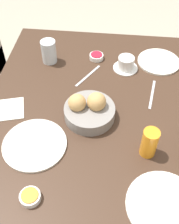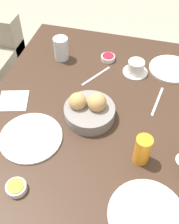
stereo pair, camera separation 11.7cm
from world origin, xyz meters
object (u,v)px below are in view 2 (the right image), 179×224
(coffee_cup, at_px, (136,68))
(knife_silver, at_px, (96,76))
(juice_glass, at_px, (142,150))
(plate_near_right, at_px, (171,69))
(jam_bowl_berry, at_px, (108,58))
(napkin, at_px, (13,101))
(plate_far_center, at_px, (31,137))
(jam_bowl_honey, at_px, (16,188))
(water_tumbler, at_px, (61,48))
(bread_basket, at_px, (89,110))
(fork_silver, at_px, (157,101))
(plate_near_left, at_px, (147,215))

(coffee_cup, relative_size, knife_silver, 0.73)
(juice_glass, bearing_deg, plate_near_right, -7.60)
(jam_bowl_berry, xyz_separation_m, napkin, (-0.40, 0.34, -0.01))
(plate_far_center, height_order, jam_bowl_honey, jam_bowl_honey)
(plate_near_right, relative_size, jam_bowl_honey, 3.01)
(plate_near_right, height_order, juice_glass, juice_glass)
(plate_far_center, relative_size, water_tumbler, 2.14)
(bread_basket, relative_size, coffee_cup, 1.74)
(coffee_cup, bearing_deg, juice_glass, -169.20)
(plate_far_center, relative_size, coffee_cup, 2.05)
(fork_silver, bearing_deg, jam_bowl_honey, 142.20)
(coffee_cup, bearing_deg, plate_near_left, -168.40)
(plate_near_left, height_order, jam_bowl_berry, jam_bowl_berry)
(plate_far_center, xyz_separation_m, coffee_cup, (0.51, -0.34, 0.03))
(coffee_cup, relative_size, jam_bowl_berry, 1.71)
(bread_basket, height_order, plate_near_right, bread_basket)
(plate_near_right, xyz_separation_m, juice_glass, (-0.56, 0.07, 0.06))
(bread_basket, bearing_deg, knife_silver, 7.43)
(coffee_cup, bearing_deg, plate_near_right, -68.07)
(plate_far_center, bearing_deg, plate_near_left, -112.00)
(bread_basket, height_order, napkin, bread_basket)
(plate_near_left, relative_size, knife_silver, 1.53)
(plate_near_left, xyz_separation_m, jam_bowl_berry, (0.77, 0.30, 0.01))
(plate_far_center, bearing_deg, jam_bowl_berry, -18.24)
(plate_far_center, relative_size, jam_bowl_berry, 3.51)
(plate_near_left, distance_m, plate_near_right, 0.77)
(coffee_cup, distance_m, fork_silver, 0.22)
(bread_basket, bearing_deg, jam_bowl_berry, 0.84)
(juice_glass, height_order, coffee_cup, juice_glass)
(napkin, bearing_deg, juice_glass, -104.95)
(jam_bowl_honey, height_order, knife_silver, jam_bowl_honey)
(plate_near_left, xyz_separation_m, fork_silver, (0.53, 0.02, -0.00))
(coffee_cup, distance_m, jam_bowl_berry, 0.17)
(juice_glass, distance_m, coffee_cup, 0.50)
(plate_near_right, distance_m, jam_bowl_berry, 0.32)
(plate_near_left, distance_m, plate_far_center, 0.52)
(plate_near_left, bearing_deg, napkin, 60.16)
(fork_silver, bearing_deg, plate_near_left, -178.09)
(fork_silver, height_order, knife_silver, same)
(jam_bowl_berry, bearing_deg, plate_far_center, 161.76)
(jam_bowl_honey, bearing_deg, juice_glass, -59.67)
(fork_silver, bearing_deg, plate_far_center, 125.62)
(juice_glass, bearing_deg, napkin, 75.05)
(jam_bowl_berry, distance_m, napkin, 0.53)
(bread_basket, relative_size, plate_near_left, 0.83)
(knife_silver, bearing_deg, coffee_cup, -67.03)
(juice_glass, xyz_separation_m, napkin, (0.16, 0.59, -0.06))
(plate_near_left, relative_size, coffee_cup, 2.09)
(plate_near_right, relative_size, coffee_cup, 1.76)
(water_tumbler, xyz_separation_m, jam_bowl_honey, (-0.74, -0.09, -0.05))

